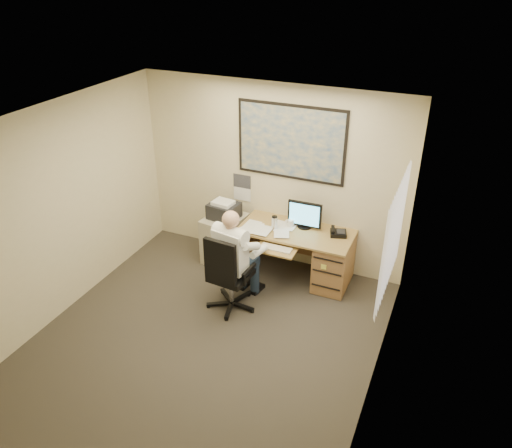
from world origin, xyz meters
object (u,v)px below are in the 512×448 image
at_px(filing_cabinet, 225,235).
at_px(office_chair, 230,288).
at_px(person, 231,260).
at_px(desk, 318,253).

height_order(filing_cabinet, office_chair, office_chair).
xyz_separation_m(filing_cabinet, office_chair, (0.60, -1.06, -0.10)).
xyz_separation_m(office_chair, person, (-0.00, 0.08, 0.38)).
height_order(office_chair, person, person).
distance_m(office_chair, person, 0.39).
bearing_deg(person, filing_cabinet, 131.33).
relative_size(desk, person, 1.13).
relative_size(desk, office_chair, 1.42).
distance_m(desk, filing_cabinet, 1.46).
height_order(desk, filing_cabinet, desk).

